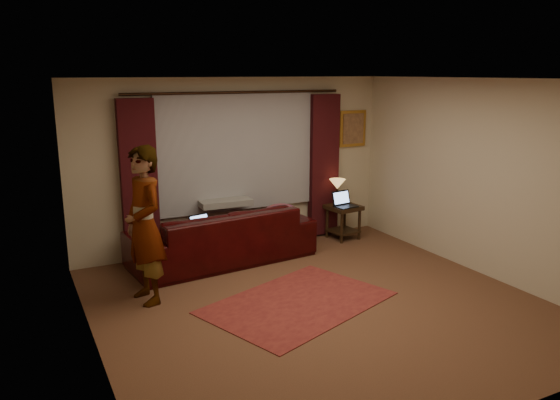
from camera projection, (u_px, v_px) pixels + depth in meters
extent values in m
cube|color=brown|center=(318.00, 304.00, 6.45)|extent=(5.00, 5.00, 0.01)
cube|color=silver|center=(322.00, 79.00, 5.85)|extent=(5.00, 5.00, 0.02)
cube|color=beige|center=(236.00, 164.00, 8.32)|extent=(5.00, 0.02, 2.60)
cube|color=beige|center=(496.00, 265.00, 3.97)|extent=(5.00, 0.02, 2.60)
cube|color=beige|center=(88.00, 224.00, 5.05)|extent=(0.02, 5.00, 2.60)
cube|color=beige|center=(482.00, 178.00, 7.24)|extent=(0.02, 5.00, 2.60)
cube|color=#94959B|center=(237.00, 152.00, 8.22)|extent=(2.50, 0.05, 1.80)
cube|color=#350C10|center=(139.00, 182.00, 7.59)|extent=(0.50, 0.14, 2.30)
cube|color=#350C10|center=(324.00, 166.00, 8.91)|extent=(0.50, 0.14, 2.30)
cylinder|color=black|center=(237.00, 92.00, 7.98)|extent=(0.04, 0.04, 3.40)
cube|color=#BD8430|center=(353.00, 129.00, 9.11)|extent=(0.50, 0.04, 0.60)
imported|color=black|center=(222.00, 226.00, 7.79)|extent=(2.73, 1.39, 1.06)
cube|color=gray|center=(225.00, 184.00, 8.05)|extent=(0.79, 0.34, 0.09)
ellipsoid|color=brown|center=(280.00, 212.00, 8.11)|extent=(0.61, 0.52, 0.22)
cube|color=maroon|center=(298.00, 303.00, 6.47)|extent=(2.49, 2.06, 0.01)
cube|color=black|center=(343.00, 222.00, 8.92)|extent=(0.54, 0.54, 0.56)
imported|color=gray|center=(144.00, 225.00, 6.33)|extent=(0.64, 0.64, 1.87)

